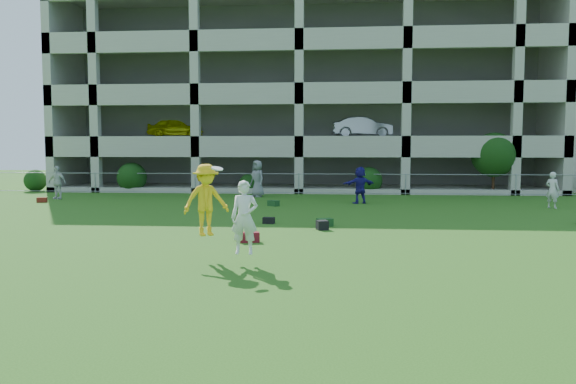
# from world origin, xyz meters

# --- Properties ---
(ground) EXTENTS (100.00, 100.00, 0.00)m
(ground) POSITION_xyz_m (0.00, 0.00, 0.00)
(ground) COLOR #235114
(ground) RESTS_ON ground
(bystander_b) EXTENTS (1.06, 0.58, 1.71)m
(bystander_b) POSITION_xyz_m (-12.21, 14.89, 0.86)
(bystander_b) COLOR silver
(bystander_b) RESTS_ON ground
(bystander_c) EXTENTS (1.12, 1.12, 1.96)m
(bystander_c) POSITION_xyz_m (-2.10, 17.01, 0.98)
(bystander_c) COLOR slate
(bystander_c) RESTS_ON ground
(bystander_d) EXTENTS (1.69, 1.18, 1.75)m
(bystander_d) POSITION_xyz_m (3.24, 13.94, 0.88)
(bystander_d) COLOR navy
(bystander_d) RESTS_ON ground
(bystander_e) EXTENTS (0.68, 0.69, 1.60)m
(bystander_e) POSITION_xyz_m (11.56, 12.55, 0.80)
(bystander_e) COLOR silver
(bystander_e) RESTS_ON ground
(bag_red_a) EXTENTS (0.61, 0.44, 0.28)m
(bag_red_a) POSITION_xyz_m (-0.32, 2.68, 0.14)
(bag_red_a) COLOR #5B0F1A
(bag_red_a) RESTS_ON ground
(bag_black_b) EXTENTS (0.43, 0.30, 0.22)m
(bag_black_b) POSITION_xyz_m (-0.23, 6.56, 0.11)
(bag_black_b) COLOR black
(bag_black_b) RESTS_ON ground
(bag_green_c) EXTENTS (0.60, 0.51, 0.26)m
(bag_green_c) POSITION_xyz_m (1.74, 6.09, 0.13)
(bag_green_c) COLOR #153A15
(bag_green_c) RESTS_ON ground
(crate_d) EXTENTS (0.44, 0.44, 0.30)m
(crate_d) POSITION_xyz_m (1.67, 5.25, 0.15)
(crate_d) COLOR black
(crate_d) RESTS_ON ground
(bag_red_f) EXTENTS (0.51, 0.39, 0.24)m
(bag_red_f) POSITION_xyz_m (-12.09, 13.14, 0.12)
(bag_red_f) COLOR #5C130F
(bag_red_f) RESTS_ON ground
(bag_green_g) EXTENTS (0.58, 0.54, 0.25)m
(bag_green_g) POSITION_xyz_m (-0.72, 12.44, 0.12)
(bag_green_g) COLOR #163613
(bag_green_g) RESTS_ON ground
(frisbee_contest) EXTENTS (1.94, 1.29, 2.02)m
(frisbee_contest) POSITION_xyz_m (-0.70, 0.03, 1.34)
(frisbee_contest) COLOR yellow
(frisbee_contest) RESTS_ON ground
(parking_garage) EXTENTS (30.00, 14.00, 12.00)m
(parking_garage) POSITION_xyz_m (-0.01, 27.70, 6.01)
(parking_garage) COLOR #9E998C
(parking_garage) RESTS_ON ground
(fence) EXTENTS (36.06, 0.06, 1.20)m
(fence) POSITION_xyz_m (0.00, 19.00, 0.61)
(fence) COLOR gray
(fence) RESTS_ON ground
(shrub_row) EXTENTS (34.38, 2.52, 3.50)m
(shrub_row) POSITION_xyz_m (4.59, 19.70, 1.51)
(shrub_row) COLOR #163D11
(shrub_row) RESTS_ON ground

